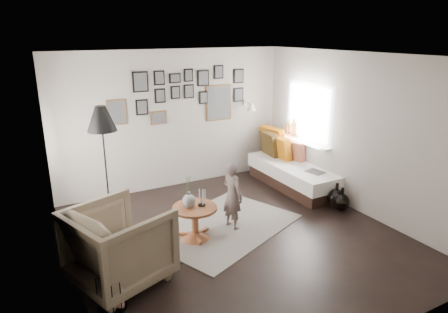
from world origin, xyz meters
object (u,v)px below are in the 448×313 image
pedestal_table (195,224)px  vase (189,198)px  armchair (119,245)px  child (232,195)px  daybed (292,169)px  floor_lamp (102,123)px  magazine_basket (111,293)px  demijohn_large (336,199)px  demijohn_small (341,202)px

pedestal_table → vase: bearing=166.0°
armchair → child: bearing=-93.2°
vase → daybed: bearing=21.2°
floor_lamp → magazine_basket: 2.56m
armchair → magazine_basket: armchair is taller
floor_lamp → magazine_basket: floor_lamp is taller
pedestal_table → daybed: daybed is taller
vase → floor_lamp: (-0.89, 1.09, 0.96)m
demijohn_large → child: child is taller
daybed → demijohn_small: 1.36m
pedestal_table → magazine_basket: pedestal_table is taller
armchair → child: (1.86, 0.55, 0.05)m
armchair → demijohn_small: (3.77, 0.20, -0.32)m
demijohn_small → child: 1.98m
daybed → armchair: bearing=-157.7°
magazine_basket → child: size_ratio=0.38×
floor_lamp → vase: bearing=-50.8°
daybed → armchair: daybed is taller
demijohn_small → child: child is taller
vase → demijohn_small: bearing=-7.0°
magazine_basket → floor_lamp: bearing=77.2°
pedestal_table → magazine_basket: (-1.44, -0.96, -0.05)m
demijohn_large → daybed: bearing=89.5°
pedestal_table → daybed: bearing=22.1°
magazine_basket → daybed: bearing=26.6°
floor_lamp → demijohn_large: 4.01m
pedestal_table → demijohn_small: (2.56, -0.30, -0.08)m
vase → armchair: vase is taller
armchair → child: 1.94m
floor_lamp → child: 2.21m
daybed → demijohn_small: size_ratio=5.20×
pedestal_table → floor_lamp: floor_lamp is taller
daybed → demijohn_large: (-0.01, -1.23, -0.15)m
demijohn_large → demijohn_small: bearing=-85.5°
vase → magazine_basket: 1.74m
demijohn_small → child: size_ratio=0.39×
vase → armchair: bearing=-155.2°
magazine_basket → child: bearing=25.9°
armchair → demijohn_large: armchair is taller
floor_lamp → magazine_basket: bearing=-102.8°
armchair → demijohn_small: size_ratio=2.56×
daybed → floor_lamp: 3.76m
pedestal_table → magazine_basket: size_ratio=1.61×
pedestal_table → child: bearing=4.5°
daybed → child: (-1.91, -0.99, 0.21)m
vase → child: 0.74m
floor_lamp → daybed: bearing=-1.1°
armchair → vase: bearing=-85.0°
floor_lamp → child: size_ratio=1.76×
vase → magazine_basket: (-1.36, -0.98, -0.46)m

